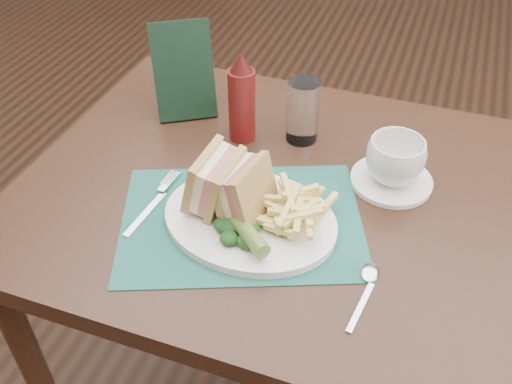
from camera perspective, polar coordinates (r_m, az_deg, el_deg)
floor at (r=1.92m, az=5.81°, el=-7.40°), size 7.00×7.00×0.00m
table_main at (r=1.32m, az=1.10°, el=-11.77°), size 0.90×0.75×0.75m
placemat at (r=0.98m, az=-1.44°, el=-2.90°), size 0.49×0.42×0.00m
plate at (r=0.96m, az=-0.60°, el=-2.78°), size 0.32×0.26×0.01m
sandwich_half_a at (r=0.96m, az=-5.41°, el=1.56°), size 0.08×0.11×0.11m
sandwich_half_b at (r=0.94m, az=-2.27°, el=0.68°), size 0.09×0.12×0.10m
kale_garnish at (r=0.92m, az=-1.59°, el=-3.90°), size 0.11×0.08×0.03m
pickle_spear at (r=0.91m, az=-1.12°, el=-3.73°), size 0.11×0.10×0.03m
fries_pile at (r=0.93m, az=3.83°, el=-1.54°), size 0.18×0.20×0.06m
fork at (r=1.02m, az=-10.25°, el=-0.93°), size 0.05×0.17×0.01m
spoon at (r=0.88m, az=10.77°, el=-9.91°), size 0.05×0.15×0.01m
saucer at (r=1.08m, az=13.36°, el=1.13°), size 0.19×0.19×0.01m
coffee_cup at (r=1.05m, az=13.74°, el=3.09°), size 0.14×0.14×0.08m
drinking_glass at (r=1.13m, az=4.71°, el=8.07°), size 0.08×0.08×0.13m
ketchup_bottle at (r=1.12m, az=-1.44°, el=9.44°), size 0.06×0.06×0.19m
check_presenter at (r=1.21m, az=-7.26°, el=11.89°), size 0.14×0.13×0.20m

